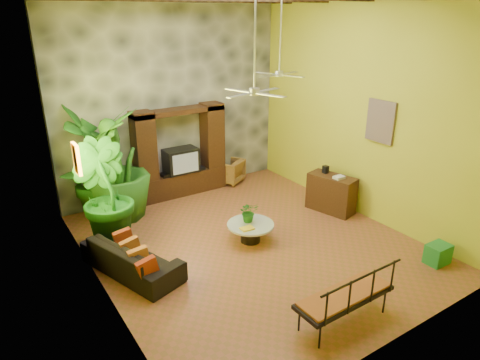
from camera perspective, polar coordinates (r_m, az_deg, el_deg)
ground at (r=8.99m, az=1.25°, el=-8.34°), size 7.00×7.00×0.00m
back_wall at (r=11.04m, az=-9.17°, el=10.92°), size 6.00×0.02×5.00m
left_wall at (r=6.86m, az=-19.76°, el=3.55°), size 0.02×7.00×5.00m
right_wall at (r=10.02m, az=15.86°, el=9.33°), size 0.02×7.00×5.00m
stone_accent_wall at (r=10.99m, az=-9.03°, el=10.88°), size 5.98×0.10×4.98m
entertainment_center at (r=11.10m, az=-7.92°, el=2.85°), size 2.40×0.55×2.30m
ceiling_fan_front at (r=7.44m, az=1.94°, el=13.24°), size 1.28×1.28×1.86m
ceiling_fan_back at (r=9.78m, az=5.30°, el=15.12°), size 1.28×1.28×1.86m
wall_art_mask at (r=7.92m, az=-20.96°, el=2.64°), size 0.06×0.32×0.55m
wall_art_painting at (r=9.66m, az=18.24°, el=7.42°), size 0.06×0.70×0.90m
sofa at (r=8.16m, az=-14.24°, el=-9.93°), size 1.41×2.22×0.60m
wicker_armchair at (r=11.97m, az=-1.49°, el=1.23°), size 0.97×0.98×0.66m
tall_plant_a at (r=10.23m, az=-19.40°, el=2.24°), size 1.56×1.67×2.62m
tall_plant_b at (r=8.80m, az=-17.77°, el=-2.03°), size 1.48×1.56×2.22m
tall_plant_c at (r=9.96m, az=-16.08°, el=1.93°), size 1.85×1.85×2.56m
coffee_table at (r=8.92m, az=1.41°, el=-6.68°), size 0.97×0.97×0.40m
centerpiece_plant at (r=8.86m, az=1.18°, el=-4.26°), size 0.49×0.46×0.44m
yellow_tray at (r=8.65m, az=0.96°, el=-6.48°), size 0.28×0.21×0.03m
iron_bench at (r=6.79m, az=14.27°, el=-14.64°), size 1.64×0.61×0.57m
side_console at (r=10.41m, az=12.07°, el=-1.77°), size 0.77×1.20×0.89m
green_bin at (r=9.04m, az=24.88°, el=-8.93°), size 0.45×0.34×0.39m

